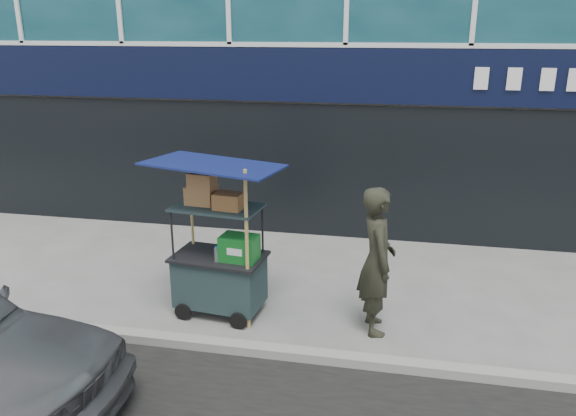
# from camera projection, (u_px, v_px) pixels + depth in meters

# --- Properties ---
(ground) EXTENTS (80.00, 80.00, 0.00)m
(ground) POSITION_uv_depth(u_px,v_px,m) (305.00, 350.00, 6.73)
(ground) COLOR slate
(ground) RESTS_ON ground
(curb) EXTENTS (80.00, 0.18, 0.12)m
(curb) POSITION_uv_depth(u_px,v_px,m) (302.00, 355.00, 6.52)
(curb) COLOR gray
(curb) RESTS_ON ground
(vendor_cart) EXTENTS (1.70, 1.29, 2.14)m
(vendor_cart) POSITION_uv_depth(u_px,v_px,m) (220.00, 261.00, 7.38)
(vendor_cart) COLOR #1A2B2C
(vendor_cart) RESTS_ON ground
(vendor_man) EXTENTS (0.60, 0.77, 1.89)m
(vendor_man) POSITION_uv_depth(u_px,v_px,m) (377.00, 261.00, 6.91)
(vendor_man) COLOR black
(vendor_man) RESTS_ON ground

